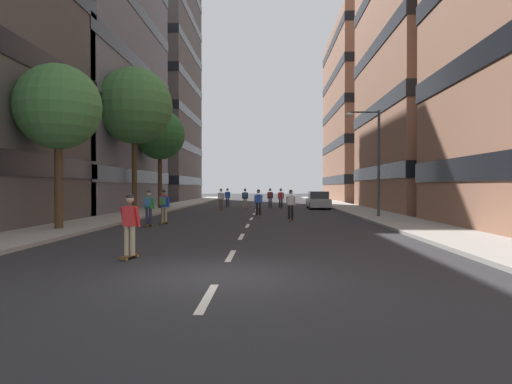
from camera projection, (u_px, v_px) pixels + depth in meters
name	position (u px, v px, depth m)	size (l,w,h in m)	color
ground_plane	(256.00, 210.00, 38.39)	(168.95, 168.95, 0.00)	#28282B
sidewalk_left	(168.00, 207.00, 42.14)	(3.13, 77.44, 0.14)	#9E9991
sidewalk_right	(348.00, 207.00, 41.67)	(3.13, 77.44, 0.14)	#9E9991
lane_markings	(257.00, 209.00, 40.73)	(0.16, 67.20, 0.01)	silver
building_left_mid	(61.00, 70.00, 38.80)	(13.35, 21.36, 23.13)	slate
building_left_far	(144.00, 70.00, 64.59)	(13.35, 18.77, 36.14)	#4C4744
building_right_mid	(456.00, 52.00, 37.83)	(13.35, 18.01, 25.59)	#9E6B51
building_right_far	(380.00, 115.00, 63.72)	(13.35, 21.76, 23.32)	#9E6B51
parked_car_near	(318.00, 201.00, 40.70)	(1.82, 4.40, 1.52)	#B2B7BF
street_tree_near	(160.00, 135.00, 39.10)	(4.20, 4.20, 8.29)	#4C3823
street_tree_mid	(58.00, 107.00, 20.30)	(3.72, 3.72, 7.18)	#4C3823
street_tree_far	(134.00, 106.00, 31.68)	(5.20, 5.20, 9.93)	#4C3823
streetlamp_right	(373.00, 151.00, 28.57)	(2.13, 0.30, 6.50)	#3F3F44
skater_0	(270.00, 197.00, 42.45)	(0.54, 0.91, 1.78)	brown
skater_1	(164.00, 205.00, 24.23)	(0.57, 0.92, 1.78)	brown
skater_2	(228.00, 197.00, 44.22)	(0.57, 0.92, 1.78)	brown
skater_3	(130.00, 223.00, 12.69)	(0.56, 0.92, 1.78)	brown
skater_4	(245.00, 197.00, 40.99)	(0.53, 0.90, 1.78)	brown
skater_5	(164.00, 203.00, 28.03)	(0.56, 0.92, 1.78)	brown
skater_6	(281.00, 197.00, 40.98)	(0.53, 0.90, 1.78)	brown
skater_7	(291.00, 203.00, 26.69)	(0.56, 0.92, 1.78)	brown
skater_8	(221.00, 198.00, 38.54)	(0.54, 0.91, 1.78)	brown
skater_9	(149.00, 206.00, 22.86)	(0.54, 0.91, 1.78)	brown
skater_10	(258.00, 201.00, 30.31)	(0.53, 0.90, 1.78)	brown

